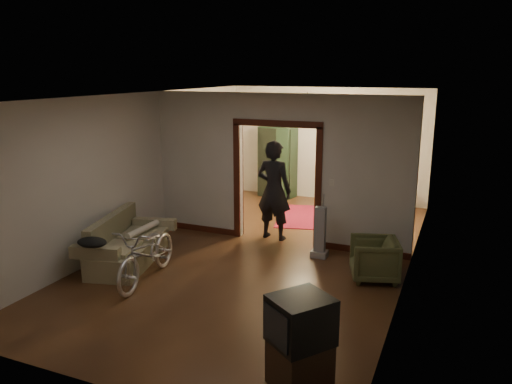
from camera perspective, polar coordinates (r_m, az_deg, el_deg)
The scene contains 24 objects.
floor at distance 9.04m, azimuth 0.74°, elevation -6.99°, with size 5.00×8.50×0.01m, color #3B2112.
ceiling at distance 8.46m, azimuth 0.80°, elevation 11.04°, with size 5.00×8.50×0.01m, color white.
wall_back at distance 12.62m, azimuth 8.08°, elevation 5.43°, with size 5.00×0.02×2.80m, color beige.
wall_left at distance 9.84m, azimuth -12.87°, elevation 2.86°, with size 0.02×8.50×2.80m, color beige.
wall_right at distance 8.06m, azimuth 17.47°, elevation 0.20°, with size 0.02×8.50×2.80m, color beige.
partition_wall at distance 9.33m, azimuth 2.51°, elevation 2.61°, with size 5.00×0.14×2.80m, color beige.
door_casing at distance 9.39m, azimuth 2.49°, elevation 0.81°, with size 1.74×0.20×2.32m, color #3B160D.
far_window at distance 12.40m, azimuth 11.20°, elevation 5.86°, with size 0.98×0.06×1.28m, color black.
chandelier at distance 10.84m, azimuth 5.83°, elevation 9.19°, with size 0.24×0.24×0.24m, color #FFE0A5.
light_switch at distance 8.98m, azimuth 8.62°, elevation 1.06°, with size 0.08×0.01×0.12m, color silver.
sofa at distance 8.72m, azimuth -14.45°, elevation -5.39°, with size 0.79×1.77×0.81m, color #736F4C.
rolled_paper at distance 8.85m, azimuth -12.81°, elevation -4.16°, with size 0.11×0.11×0.86m, color beige.
jacket at distance 7.94m, azimuth -18.23°, elevation -5.47°, with size 0.48×0.36×0.14m, color black.
bicycle at distance 7.94m, azimuth -12.30°, elevation -6.82°, with size 0.60×1.73×0.91m, color silver.
armchair at distance 8.08m, azimuth 13.35°, elevation -7.46°, with size 0.70×0.72×0.66m, color #515731.
tv_stand at distance 5.47m, azimuth 5.02°, elevation -19.01°, with size 0.54×0.49×0.49m, color black.
crt_tv at distance 5.22m, azimuth 5.14°, elevation -14.39°, with size 0.58×0.52×0.50m, color black.
vacuum at distance 8.78m, azimuth 7.32°, elevation -4.56°, with size 0.28×0.22×0.91m, color gray.
person at distance 9.55m, azimuth 2.05°, elevation 0.20°, with size 0.70×0.46×1.93m, color black.
oriental_rug at distance 11.25m, azimuth 6.14°, elevation -2.82°, with size 1.42×1.86×0.01m, color maroon.
locker at distance 12.85m, azimuth 2.48°, elevation 3.45°, with size 0.90×0.50×1.80m, color #1F3320.
globe at distance 12.71m, azimuth 2.53°, elevation 8.06°, with size 0.30×0.30×0.30m, color #1E5972.
desk at distance 11.97m, azimuth 12.19°, elevation -0.05°, with size 1.10×0.62×0.81m, color black.
desk_chair at distance 11.76m, azimuth 8.84°, elevation 0.17°, with size 0.42×0.42×0.94m, color black.
Camera 1 is at (3.17, -7.83, 3.21)m, focal length 35.00 mm.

